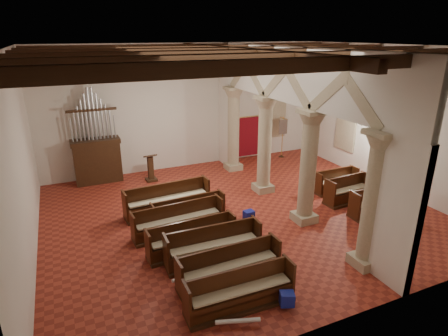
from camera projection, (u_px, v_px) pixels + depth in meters
floor at (241, 213)px, 14.17m from camera, size 14.00×14.00×0.00m
ceiling at (244, 47)px, 12.12m from camera, size 14.00×14.00×0.00m
wall_back at (187, 107)px, 18.30m from camera, size 14.00×0.02×6.00m
wall_front at (368, 203)px, 7.99m from camera, size 14.00×0.02×6.00m
wall_left at (19, 163)px, 10.47m from camera, size 0.02×12.00×6.00m
wall_right at (390, 119)px, 15.82m from camera, size 0.02×12.00×6.00m
ceiling_beams at (244, 52)px, 12.18m from camera, size 13.80×11.80×0.30m
arcade at (287, 116)px, 13.64m from camera, size 0.90×11.90×6.00m
window_right_a at (416, 146)px, 14.80m from camera, size 0.03×1.00×2.20m
window_right_b at (347, 125)px, 18.23m from camera, size 0.03×1.00×2.20m
window_back at (275, 115)px, 20.46m from camera, size 1.00×0.03×2.20m
pipe_organ at (97, 153)px, 16.71m from camera, size 2.10×0.85×4.40m
lectern at (151, 170)px, 17.05m from camera, size 0.55×0.56×1.33m
dossal_curtain at (251, 136)px, 20.19m from camera, size 1.80×0.07×2.17m
processional_banner at (282, 143)px, 20.31m from camera, size 0.51×0.65×2.24m
hymnal_box_a at (287, 299)px, 9.18m from camera, size 0.43×0.39×0.35m
hymnal_box_b at (236, 247)px, 11.47m from camera, size 0.33×0.29×0.28m
hymnal_box_c at (249, 215)px, 13.37m from camera, size 0.38×0.32×0.36m
tube_heater_a at (238, 321)px, 8.63m from camera, size 1.03×0.43×0.10m
tube_heater_b at (187, 275)px, 10.26m from camera, size 0.90×0.28×0.09m
nave_pew_0 at (240, 296)px, 9.19m from camera, size 2.81×0.73×1.02m
nave_pew_1 at (230, 271)px, 10.12m from camera, size 2.93×0.76×1.05m
nave_pew_2 at (213, 250)px, 11.07m from camera, size 2.91×0.82×1.10m
nave_pew_3 at (192, 242)px, 11.57m from camera, size 2.84×0.81×1.01m
nave_pew_4 at (179, 224)px, 12.64m from camera, size 3.15×0.86×1.04m
nave_pew_5 at (189, 214)px, 13.35m from camera, size 2.69×0.76×0.96m
nave_pew_6 at (168, 203)px, 14.09m from camera, size 3.29×0.96×1.13m
aisle_pew_0 at (376, 206)px, 13.90m from camera, size 2.12×0.81×1.04m
aisle_pew_1 at (348, 194)px, 14.97m from camera, size 2.06×0.84×1.07m
aisle_pew_2 at (336, 184)px, 16.01m from camera, size 2.02×0.68×0.97m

